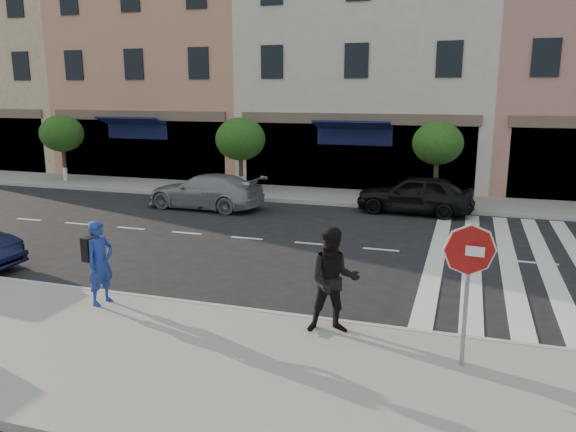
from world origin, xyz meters
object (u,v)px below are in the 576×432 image
object	(u,v)px
stop_sign	(469,263)
walker	(333,281)
car_far_mid	(415,194)
car_far_left	(205,191)
photographer	(100,263)

from	to	relation	value
stop_sign	walker	xyz separation A→B (m)	(-2.20, 0.62, -0.71)
car_far_mid	walker	bearing A→B (deg)	1.68
stop_sign	car_far_left	bearing A→B (deg)	139.98
car_far_left	walker	bearing A→B (deg)	41.05
car_far_left	car_far_mid	distance (m)	7.67
photographer	walker	world-z (taller)	walker
walker	car_far_mid	bearing A→B (deg)	69.14
photographer	car_far_mid	distance (m)	12.28
stop_sign	car_far_left	xyz separation A→B (m)	(-9.37, 10.22, -1.16)
stop_sign	car_far_left	world-z (taller)	stop_sign
walker	car_far_left	bearing A→B (deg)	107.71
stop_sign	photographer	distance (m)	6.95
walker	stop_sign	bearing A→B (deg)	-34.78
car_far_mid	stop_sign	bearing A→B (deg)	12.44
car_far_left	stop_sign	bearing A→B (deg)	46.79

